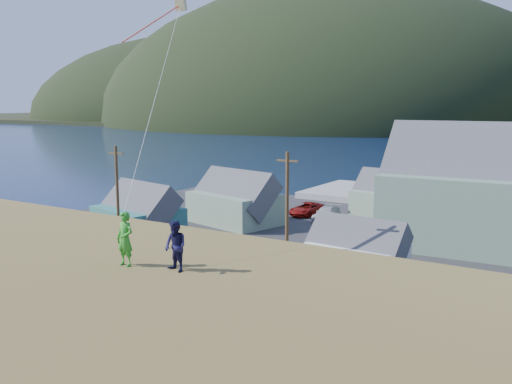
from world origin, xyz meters
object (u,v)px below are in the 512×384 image
Objects in this scene: shed_white at (356,252)px; kite_flyer_green at (125,239)px; wharf at (411,197)px; shed_teal at (138,213)px; kite_flyer_navy at (175,246)px; shed_palegreen_far at (398,197)px; shed_palegreen_near at (234,200)px.

kite_flyer_green reaches higher than shed_white.
shed_teal is at bearing -114.16° from wharf.
kite_flyer_navy reaches higher than shed_white.
kite_flyer_navy is at bearing -80.19° from wharf.
wharf is 2.86× the size of shed_teal.
shed_palegreen_far is (17.51, 21.13, 0.08)m from shed_teal.
shed_palegreen_near is 1.03× the size of shed_palegreen_far.
kite_flyer_green is at bearing -81.99° from wharf.
shed_white is 22.81m from shed_palegreen_far.
kite_flyer_navy is (21.04, -34.06, 5.46)m from shed_palegreen_near.
shed_teal reaches higher than wharf.
shed_palegreen_near is 40.41m from kite_flyer_navy.
kite_flyer_navy is (25.08, -24.24, 5.64)m from shed_teal.
shed_teal is 27.45m from shed_palegreen_far.
wharf is 59.33m from kite_flyer_green.
wharf is at bearing 108.84° from shed_palegreen_far.
shed_white is 23.96m from kite_flyer_navy.
shed_palegreen_far is 6.23× the size of kite_flyer_navy.
kite_flyer_green is (23.28, -24.64, 5.73)m from shed_teal.
shed_white is 3.98× the size of kite_flyer_green.
kite_flyer_navy is at bearing -77.76° from shed_white.
shed_teal is 35.34m from kite_flyer_navy.
kite_flyer_green is (19.24, -34.46, 5.55)m from shed_palegreen_near.
kite_flyer_green reaches higher than wharf.
wharf is 14.42× the size of kite_flyer_green.
shed_teal is 0.90× the size of shed_palegreen_far.
kite_flyer_green is (8.20, -58.26, 7.65)m from wharf.
wharf is at bearing 105.41° from shed_white.
kite_flyer_navy reaches higher than shed_palegreen_near.
shed_teal is at bearing 149.46° from kite_flyer_navy.
wharf is 59.20m from kite_flyer_navy.
shed_palegreen_near reaches higher than shed_white.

